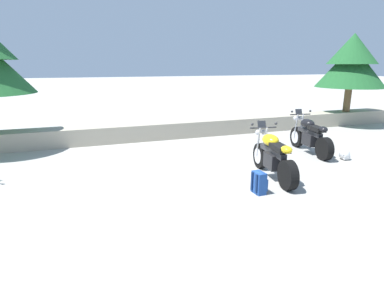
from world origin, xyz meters
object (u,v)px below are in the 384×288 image
(rider_backpack, at_px, (259,182))
(motorcycle_black_far_right, at_px, (310,136))
(motorcycle_yellow_centre, at_px, (273,157))
(pine_tree_mid_right, at_px, (352,62))
(rider_helmet, at_px, (345,155))

(rider_backpack, bearing_deg, motorcycle_black_far_right, 35.90)
(motorcycle_yellow_centre, height_order, pine_tree_mid_right, pine_tree_mid_right)
(motorcycle_yellow_centre, bearing_deg, motorcycle_black_far_right, 33.20)
(motorcycle_yellow_centre, height_order, motorcycle_black_far_right, same)
(motorcycle_black_far_right, distance_m, pine_tree_mid_right, 5.81)
(motorcycle_yellow_centre, xyz_separation_m, rider_backpack, (-0.77, -0.71, -0.24))
(motorcycle_yellow_centre, bearing_deg, rider_backpack, -137.38)
(motorcycle_black_far_right, distance_m, rider_backpack, 3.65)
(motorcycle_yellow_centre, bearing_deg, rider_helmet, 11.28)
(rider_backpack, height_order, pine_tree_mid_right, pine_tree_mid_right)
(motorcycle_black_far_right, relative_size, rider_backpack, 4.39)
(rider_helmet, relative_size, pine_tree_mid_right, 0.09)
(motorcycle_yellow_centre, relative_size, motorcycle_black_far_right, 1.00)
(pine_tree_mid_right, bearing_deg, rider_helmet, -134.56)
(rider_backpack, bearing_deg, motorcycle_yellow_centre, 42.62)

